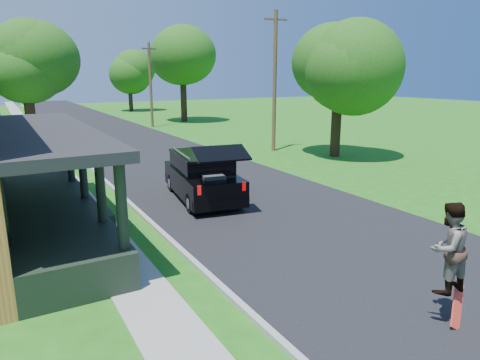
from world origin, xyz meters
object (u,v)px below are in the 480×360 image
black_suv (203,176)px  tree_right_near (338,62)px  utility_pole_near (275,81)px  skateboarder (448,248)px

black_suv → tree_right_near: 12.17m
utility_pole_near → tree_right_near: bearing=-48.1°
black_suv → utility_pole_near: 11.87m
skateboarder → utility_pole_near: (8.00, 17.53, 2.76)m
tree_right_near → utility_pole_near: (-2.05, 3.26, -1.01)m
skateboarder → tree_right_near: bearing=-124.2°
black_suv → skateboarder: skateboarder is taller
skateboarder → tree_right_near: (10.05, 14.27, 3.78)m
skateboarder → utility_pole_near: 19.46m
tree_right_near → utility_pole_near: bearing=122.2°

